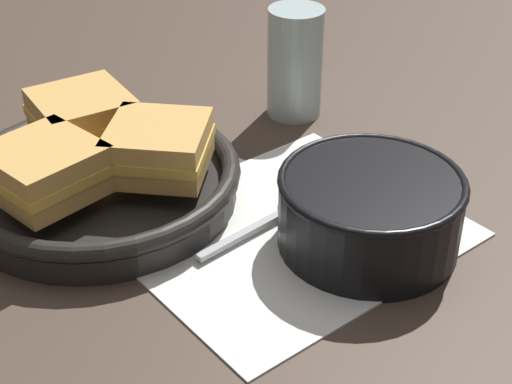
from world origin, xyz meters
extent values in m
plane|color=#47382D|center=(0.00, 0.00, 0.00)|extent=(4.00, 4.00, 0.00)
cube|color=white|center=(0.02, -0.02, 0.00)|extent=(0.32, 0.28, 0.00)
cylinder|color=black|center=(0.05, -0.08, 0.03)|extent=(0.16, 0.16, 0.07)
cylinder|color=orange|center=(0.05, -0.08, 0.06)|extent=(0.14, 0.14, 0.01)
torus|color=black|center=(0.05, -0.08, 0.07)|extent=(0.16, 0.16, 0.01)
cube|color=#B7B7BC|center=(-0.02, 0.00, 0.01)|extent=(0.10, 0.01, 0.01)
ellipsoid|color=#B7B7BC|center=(0.05, 0.00, 0.01)|extent=(0.05, 0.03, 0.01)
cylinder|color=black|center=(-0.07, 0.15, 0.01)|extent=(0.26, 0.26, 0.02)
torus|color=black|center=(-0.07, 0.15, 0.03)|extent=(0.27, 0.27, 0.02)
cube|color=tan|center=(-0.03, 0.10, 0.05)|extent=(0.12, 0.12, 0.02)
cube|color=gold|center=(-0.03, 0.10, 0.07)|extent=(0.13, 0.13, 0.01)
cube|color=tan|center=(-0.03, 0.10, 0.08)|extent=(0.12, 0.12, 0.02)
cube|color=tan|center=(-0.05, 0.20, 0.05)|extent=(0.11, 0.11, 0.02)
cube|color=gold|center=(-0.05, 0.20, 0.07)|extent=(0.11, 0.11, 0.01)
cube|color=tan|center=(-0.05, 0.20, 0.08)|extent=(0.11, 0.11, 0.02)
cube|color=tan|center=(-0.13, 0.14, 0.05)|extent=(0.09, 0.09, 0.02)
cube|color=gold|center=(-0.13, 0.14, 0.07)|extent=(0.09, 0.09, 0.01)
cube|color=tan|center=(-0.13, 0.14, 0.08)|extent=(0.09, 0.09, 0.02)
cylinder|color=silver|center=(0.20, 0.14, 0.06)|extent=(0.06, 0.06, 0.13)
camera|label=1|loc=(-0.42, -0.41, 0.43)|focal=55.00mm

